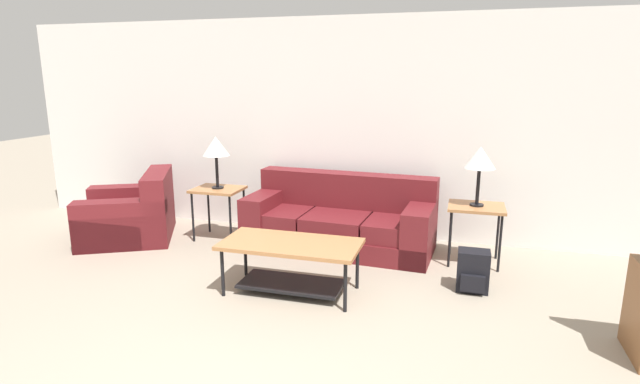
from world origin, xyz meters
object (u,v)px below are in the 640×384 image
at_px(coffee_table, 291,255).
at_px(side_table_right, 476,212).
at_px(armchair, 131,215).
at_px(table_lamp_left, 216,147).
at_px(table_lamp_right, 480,159).
at_px(backpack, 473,271).
at_px(couch, 340,222).
at_px(side_table_left, 218,194).

xyz_separation_m(coffee_table, side_table_right, (1.60, 1.22, 0.20)).
xyz_separation_m(armchair, side_table_right, (3.97, 0.26, 0.27)).
xyz_separation_m(table_lamp_left, table_lamp_right, (2.94, 0.00, 0.00)).
relative_size(side_table_right, backpack, 1.63).
relative_size(armchair, backpack, 3.69).
xyz_separation_m(side_table_right, backpack, (-0.01, -0.73, -0.37)).
distance_m(couch, side_table_right, 1.49).
height_order(armchair, table_lamp_right, table_lamp_right).
xyz_separation_m(coffee_table, table_lamp_left, (-1.34, 1.22, 0.76)).
bearing_deg(armchair, couch, 8.18).
height_order(couch, table_lamp_right, table_lamp_right).
xyz_separation_m(coffee_table, table_lamp_right, (1.60, 1.22, 0.76)).
height_order(side_table_right, table_lamp_right, table_lamp_right).
bearing_deg(side_table_right, side_table_left, 180.00).
distance_m(armchair, backpack, 3.98).
distance_m(couch, coffee_table, 1.32).
distance_m(coffee_table, table_lamp_right, 2.15).
distance_m(table_lamp_right, backpack, 1.18).
relative_size(armchair, table_lamp_left, 2.30).
relative_size(side_table_left, table_lamp_right, 1.02).
bearing_deg(table_lamp_right, armchair, -176.18).
xyz_separation_m(coffee_table, backpack, (1.58, 0.49, -0.17)).
bearing_deg(armchair, coffee_table, -21.88).
height_order(couch, side_table_right, couch).
relative_size(side_table_left, backpack, 1.63).
bearing_deg(table_lamp_left, table_lamp_right, 0.00).
bearing_deg(table_lamp_left, couch, 3.69).
height_order(armchair, coffee_table, armchair).
bearing_deg(armchair, side_table_right, 3.82).
relative_size(table_lamp_left, table_lamp_right, 1.00).
xyz_separation_m(table_lamp_right, backpack, (-0.01, -0.73, -0.92)).
bearing_deg(armchair, table_lamp_right, 3.82).
distance_m(side_table_left, table_lamp_left, 0.55).
bearing_deg(backpack, coffee_table, -162.83).
relative_size(side_table_left, side_table_right, 1.00).
distance_m(coffee_table, backpack, 1.67).
xyz_separation_m(side_table_left, table_lamp_right, (2.94, 0.00, 0.55)).
xyz_separation_m(couch, coffee_table, (-0.13, -1.31, 0.05)).
distance_m(side_table_left, table_lamp_right, 2.99).
height_order(side_table_left, backpack, side_table_left).
relative_size(table_lamp_right, backpack, 1.61).
bearing_deg(side_table_left, side_table_right, 0.00).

